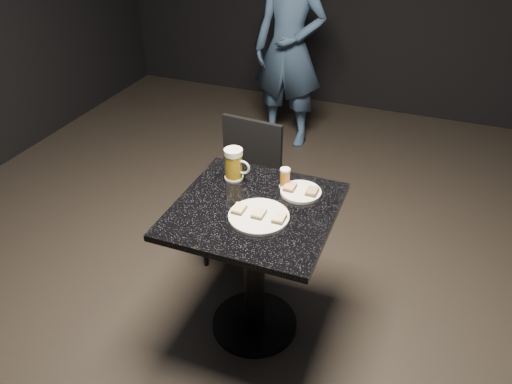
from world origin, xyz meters
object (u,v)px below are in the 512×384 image
Objects in this scene: plate_small at (301,192)px; patron at (289,48)px; table at (254,250)px; beer_mug at (234,164)px; beer_tumbler at (285,178)px; chair at (244,184)px; plate_large at (259,216)px.

patron is (-0.68, 1.89, 0.04)m from plate_small.
beer_mug reaches higher than table.
beer_tumbler is (0.25, 0.02, -0.03)m from beer_mug.
table is (-0.16, -0.18, -0.25)m from plate_small.
table is 0.60m from chair.
plate_small is 0.12× the size of patron.
beer_tumbler is (0.07, 0.21, 0.29)m from table.
beer_tumbler reaches higher than plate_small.
plate_small is 0.34m from beer_mug.
table is 4.75× the size of beer_mug.
beer_tumbler is at bearing 71.30° from table.
table is at bearing -130.42° from plate_small.
beer_tumbler is at bearing -70.26° from patron.
table is (0.52, -2.07, -0.29)m from patron.
plate_small is 0.35m from table.
beer_mug is 0.49m from chair.
chair is at bearing 117.17° from table.
patron reaches higher than beer_mug.
beer_tumbler is at bearing -43.20° from chair.
table is 0.36m from beer_tumbler.
beer_tumbler is at bearing 164.17° from plate_small.
table is at bearing -73.76° from patron.
beer_mug is (-0.34, 0.01, 0.07)m from plate_small.
table is (-0.05, 0.06, -0.25)m from plate_large.
patron is 2.13× the size of table.
beer_mug is at bearing -74.51° from chair.
patron is at bearing 107.61° from beer_tumbler.
beer_mug is 1.61× the size of beer_tumbler.
plate_large is 0.31× the size of chair.
patron is at bearing 99.15° from chair.
plate_small is at bearing -1.36° from beer_mug.
plate_large is at bearing -61.86° from chair.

